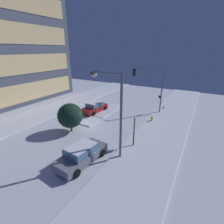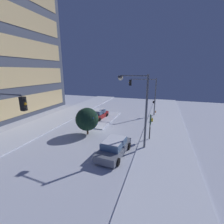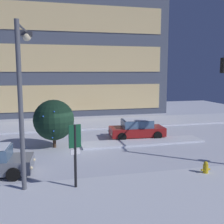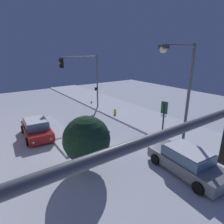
# 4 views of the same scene
# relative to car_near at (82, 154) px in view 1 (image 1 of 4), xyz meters

# --- Properties ---
(ground) EXTENTS (52.00, 52.00, 0.00)m
(ground) POSITION_rel_car_near_xyz_m (4.81, 3.84, -0.71)
(ground) COLOR silver
(curb_strip_near) EXTENTS (52.00, 5.20, 0.14)m
(curb_strip_near) POSITION_rel_car_near_xyz_m (4.81, -4.48, -0.64)
(curb_strip_near) COLOR silver
(curb_strip_near) RESTS_ON ground
(curb_strip_far) EXTENTS (52.00, 5.20, 0.14)m
(curb_strip_far) POSITION_rel_car_near_xyz_m (4.81, 12.16, -0.64)
(curb_strip_far) COLOR silver
(curb_strip_far) RESTS_ON ground
(median_strip) EXTENTS (9.00, 1.80, 0.14)m
(median_strip) POSITION_rel_car_near_xyz_m (9.91, 4.21, -0.64)
(median_strip) COLOR silver
(median_strip) RESTS_ON ground
(car_near) EXTENTS (4.85, 2.41, 1.49)m
(car_near) POSITION_rel_car_near_xyz_m (0.00, 0.00, 0.00)
(car_near) COLOR slate
(car_near) RESTS_ON ground
(car_far) EXTENTS (4.40, 2.29, 1.49)m
(car_far) POSITION_rel_car_near_xyz_m (10.02, 5.82, -0.00)
(car_far) COLOR maroon
(car_far) RESTS_ON ground
(traffic_light_corner_near_right) EXTENTS (0.32, 4.66, 6.36)m
(traffic_light_corner_near_right) POSITION_rel_car_near_xyz_m (14.49, -0.95, 3.65)
(traffic_light_corner_near_right) COLOR #565960
(traffic_light_corner_near_right) RESTS_ON ground
(street_lamp_arched) EXTENTS (0.62, 2.94, 7.26)m
(street_lamp_arched) POSITION_rel_car_near_xyz_m (2.12, -1.70, 4.06)
(street_lamp_arched) COLOR #565960
(street_lamp_arched) RESTS_ON ground
(fire_hydrant) EXTENTS (0.48, 0.26, 0.74)m
(fire_hydrant) POSITION_rel_car_near_xyz_m (10.75, -2.65, -0.36)
(fire_hydrant) COLOR gold
(fire_hydrant) RESTS_ON ground
(parking_info_sign) EXTENTS (0.55, 0.21, 2.94)m
(parking_info_sign) POSITION_rel_car_near_xyz_m (4.22, -2.82, 1.17)
(parking_info_sign) COLOR black
(parking_info_sign) RESTS_ON ground
(decorated_tree_median) EXTENTS (2.76, 2.76, 3.30)m
(decorated_tree_median) POSITION_rel_car_near_xyz_m (3.62, 4.53, 1.20)
(decorated_tree_median) COLOR #473323
(decorated_tree_median) RESTS_ON ground
(construction_cone) EXTENTS (0.36, 0.36, 0.55)m
(construction_cone) POSITION_rel_car_near_xyz_m (16.41, -2.84, -0.44)
(construction_cone) COLOR orange
(construction_cone) RESTS_ON ground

